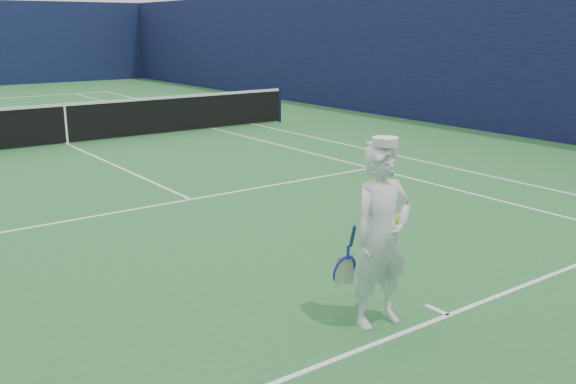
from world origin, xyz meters
name	(u,v)px	position (x,y,z in m)	size (l,w,h in m)	color
ground	(68,144)	(0.00, 0.00, 0.00)	(80.00, 80.00, 0.00)	#286A32
court_markings	(68,144)	(0.00, 0.00, 0.00)	(11.03, 23.83, 0.01)	white
windscreen_fence	(60,61)	(0.00, 0.00, 2.00)	(20.12, 36.12, 4.00)	#0F1538
tennis_net	(66,122)	(0.00, 0.00, 0.55)	(12.88, 0.09, 1.07)	#141E4C
tennis_player	(381,236)	(-0.68, -11.58, 0.90)	(0.76, 0.53, 1.84)	white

